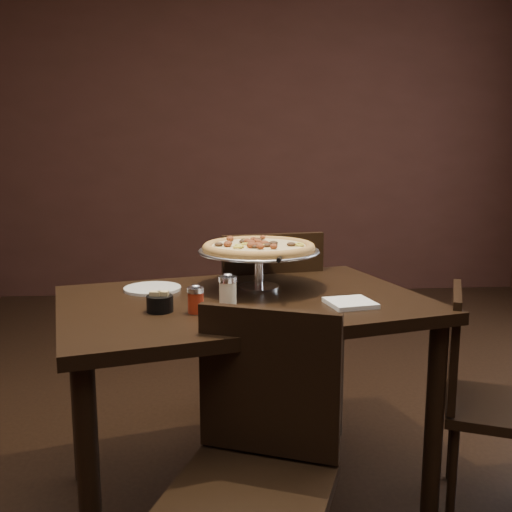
{
  "coord_description": "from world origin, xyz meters",
  "views": [
    {
      "loc": [
        -0.05,
        -1.94,
        1.32
      ],
      "look_at": [
        0.12,
        0.12,
        0.95
      ],
      "focal_mm": 40.0,
      "sensor_mm": 36.0,
      "label": 1
    }
  ],
  "objects": [
    {
      "name": "napkin_stack",
      "position": [
        0.43,
        -0.06,
        0.81
      ],
      "size": [
        0.18,
        0.18,
        0.02
      ],
      "primitive_type": "cube",
      "rotation": [
        0.0,
        0.0,
        0.19
      ],
      "color": "white",
      "rests_on": "dining_table"
    },
    {
      "name": "chair_near",
      "position": [
        0.07,
        -0.5,
        0.49
      ],
      "size": [
        0.54,
        0.54,
        0.89
      ],
      "rotation": [
        0.0,
        0.0,
        -0.38
      ],
      "color": "black",
      "rests_on": "ground"
    },
    {
      "name": "pizza_stand",
      "position": [
        0.14,
        0.23,
        0.97
      ],
      "size": [
        0.47,
        0.47,
        0.19
      ],
      "color": "silver",
      "rests_on": "dining_table"
    },
    {
      "name": "chair_side",
      "position": [
        0.95,
        -0.03,
        0.46
      ],
      "size": [
        0.51,
        0.51,
        0.84
      ],
      "rotation": [
        0.0,
        0.0,
        1.16
      ],
      "color": "black",
      "rests_on": "ground"
    },
    {
      "name": "room",
      "position": [
        0.06,
        0.03,
        1.4
      ],
      "size": [
        6.04,
        7.04,
        2.84
      ],
      "color": "black",
      "rests_on": "ground"
    },
    {
      "name": "plate_left",
      "position": [
        -0.28,
        0.23,
        0.81
      ],
      "size": [
        0.22,
        0.22,
        0.01
      ],
      "primitive_type": "cylinder",
      "color": "white",
      "rests_on": "dining_table"
    },
    {
      "name": "plate_near",
      "position": [
        0.14,
        -0.27,
        0.81
      ],
      "size": [
        0.22,
        0.22,
        0.01
      ],
      "primitive_type": "cylinder",
      "color": "white",
      "rests_on": "dining_table"
    },
    {
      "name": "serving_spatula",
      "position": [
        0.19,
        0.02,
        0.96
      ],
      "size": [
        0.12,
        0.12,
        0.02
      ],
      "rotation": [
        0.0,
        0.0,
        -0.21
      ],
      "color": "silver",
      "rests_on": "pizza_stand"
    },
    {
      "name": "pepper_flake_shaker",
      "position": [
        -0.1,
        -0.11,
        0.85
      ],
      "size": [
        0.06,
        0.06,
        0.1
      ],
      "color": "maroon",
      "rests_on": "dining_table"
    },
    {
      "name": "packet_caddy",
      "position": [
        -0.22,
        -0.08,
        0.84
      ],
      "size": [
        0.09,
        0.09,
        0.07
      ],
      "rotation": [
        0.0,
        0.0,
        -0.21
      ],
      "color": "black",
      "rests_on": "dining_table"
    },
    {
      "name": "parmesan_shaker",
      "position": [
        0.01,
        -0.01,
        0.86
      ],
      "size": [
        0.06,
        0.06,
        0.11
      ],
      "color": "#F8EAC0",
      "rests_on": "dining_table"
    },
    {
      "name": "chair_far",
      "position": [
        0.2,
        0.64,
        0.54
      ],
      "size": [
        0.53,
        0.53,
        0.98
      ],
      "rotation": [
        0.0,
        0.0,
        3.32
      ],
      "color": "black",
      "rests_on": "ground"
    },
    {
      "name": "dining_table",
      "position": [
        0.07,
        0.07,
        0.7
      ],
      "size": [
        1.47,
        1.16,
        0.81
      ],
      "rotation": [
        0.0,
        0.0,
        0.25
      ],
      "color": "black",
      "rests_on": "ground"
    }
  ]
}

